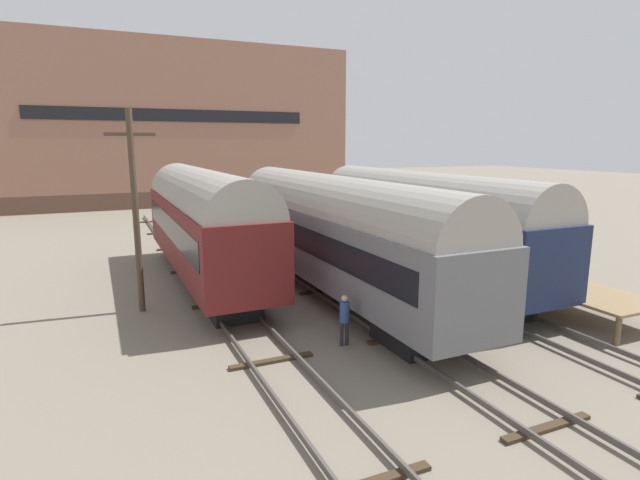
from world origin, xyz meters
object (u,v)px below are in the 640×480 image
object	(u,v)px
train_car_navy	(422,221)
bench	(493,252)
utility_pole	(135,209)
train_car_maroon	(204,220)
train_car_grey	(335,229)
person_worker	(344,315)

from	to	relation	value
train_car_navy	bench	bearing A→B (deg)	-28.17
utility_pole	train_car_maroon	bearing A→B (deg)	43.52
train_car_maroon	utility_pole	distance (m)	4.41
bench	utility_pole	size ratio (longest dim) A/B	0.18
train_car_grey	person_worker	xyz separation A→B (m)	(-2.04, -4.87, -1.91)
bench	utility_pole	distance (m)	15.70
train_car_grey	train_car_navy	xyz separation A→B (m)	(4.61, 0.35, 0.01)
person_worker	utility_pole	xyz separation A→B (m)	(-5.69, 6.32, 3.00)
train_car_grey	bench	xyz separation A→B (m)	(7.54, -1.22, -1.39)
train_car_maroon	bench	size ratio (longest dim) A/B	10.79
train_car_maroon	utility_pole	xyz separation A→B (m)	(-3.11, -2.96, 1.00)
person_worker	train_car_grey	bearing A→B (deg)	67.33
train_car_grey	person_worker	world-z (taller)	train_car_grey
train_car_maroon	train_car_grey	size ratio (longest dim) A/B	0.86
train_car_navy	utility_pole	bearing A→B (deg)	174.90
train_car_grey	train_car_navy	distance (m)	4.63
train_car_maroon	utility_pole	bearing A→B (deg)	-136.48
train_car_grey	bench	world-z (taller)	train_car_grey
train_car_navy	utility_pole	xyz separation A→B (m)	(-12.34, 1.10, 1.08)
utility_pole	person_worker	bearing A→B (deg)	-48.00
train_car_maroon	train_car_grey	bearing A→B (deg)	-43.68
train_car_maroon	bench	bearing A→B (deg)	-24.84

